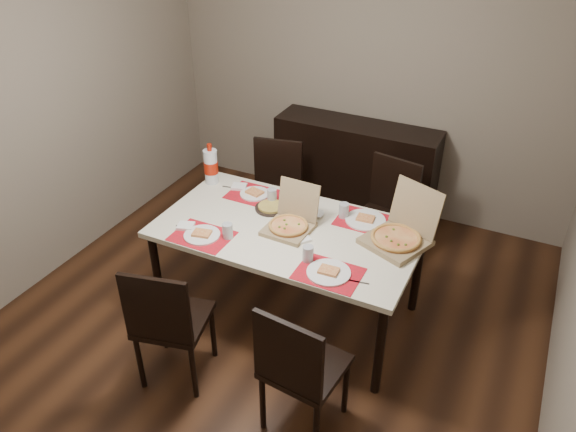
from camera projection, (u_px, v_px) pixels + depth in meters
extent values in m
cube|color=#3E2313|center=(267.00, 323.00, 4.16)|extent=(3.80, 4.00, 0.02)
cube|color=gray|center=(370.00, 73.00, 4.99)|extent=(3.80, 0.02, 2.60)
cube|color=gray|center=(37.00, 114.00, 4.18)|extent=(0.02, 4.00, 2.60)
cube|color=black|center=(355.00, 169.00, 5.27)|extent=(1.50, 0.40, 0.90)
cube|color=beige|center=(288.00, 231.00, 3.88)|extent=(1.80, 1.00, 0.04)
cylinder|color=black|center=(157.00, 276.00, 4.06)|extent=(0.06, 0.06, 0.71)
cylinder|color=black|center=(379.00, 351.00, 3.44)|extent=(0.06, 0.06, 0.71)
cylinder|color=black|center=(222.00, 217.00, 4.73)|extent=(0.06, 0.06, 0.71)
cylinder|color=black|center=(417.00, 271.00, 4.10)|extent=(0.06, 0.06, 0.71)
cube|color=black|center=(174.00, 320.00, 3.53)|extent=(0.50, 0.50, 0.04)
cube|color=black|center=(156.00, 310.00, 3.24)|extent=(0.42, 0.13, 0.46)
cylinder|color=black|center=(140.00, 362.00, 3.54)|extent=(0.04, 0.04, 0.43)
cylinder|color=black|center=(194.00, 372.00, 3.47)|extent=(0.04, 0.04, 0.43)
cylinder|color=black|center=(163.00, 324.00, 3.84)|extent=(0.04, 0.04, 0.43)
cylinder|color=black|center=(213.00, 332.00, 3.77)|extent=(0.04, 0.04, 0.43)
cube|color=black|center=(305.00, 366.00, 3.20)|extent=(0.46, 0.46, 0.04)
cube|color=black|center=(288.00, 356.00, 2.93)|extent=(0.42, 0.07, 0.46)
cylinder|color=black|center=(263.00, 402.00, 3.28)|extent=(0.04, 0.04, 0.43)
cylinder|color=black|center=(316.00, 430.00, 3.12)|extent=(0.04, 0.04, 0.43)
cylinder|color=black|center=(295.00, 363.00, 3.54)|extent=(0.04, 0.04, 0.43)
cylinder|color=black|center=(346.00, 387.00, 3.38)|extent=(0.04, 0.04, 0.43)
cube|color=black|center=(272.00, 200.00, 4.78)|extent=(0.50, 0.50, 0.04)
cube|color=black|center=(278.00, 164.00, 4.80)|extent=(0.42, 0.12, 0.46)
cylinder|color=black|center=(298.00, 216.00, 5.02)|extent=(0.04, 0.04, 0.43)
cylinder|color=black|center=(259.00, 210.00, 5.09)|extent=(0.04, 0.04, 0.43)
cylinder|color=black|center=(288.00, 238.00, 4.72)|extent=(0.04, 0.04, 0.43)
cylinder|color=black|center=(247.00, 232.00, 4.80)|extent=(0.04, 0.04, 0.43)
cube|color=black|center=(381.00, 221.00, 4.50)|extent=(0.49, 0.49, 0.04)
cube|color=black|center=(395.00, 185.00, 4.50)|extent=(0.42, 0.11, 0.46)
cylinder|color=black|center=(408.00, 242.00, 4.66)|extent=(0.04, 0.04, 0.43)
cylinder|color=black|center=(370.00, 228.00, 4.84)|extent=(0.04, 0.04, 0.43)
cylinder|color=black|center=(388.00, 263.00, 4.42)|extent=(0.04, 0.04, 0.43)
cylinder|color=black|center=(349.00, 248.00, 4.60)|extent=(0.04, 0.04, 0.43)
cube|color=red|center=(202.00, 236.00, 3.79)|extent=(0.40, 0.30, 0.00)
cylinder|color=white|center=(202.00, 235.00, 3.78)|extent=(0.25, 0.25, 0.01)
cube|color=#F0D478|center=(202.00, 233.00, 3.78)|extent=(0.14, 0.11, 0.02)
cylinder|color=#A2A6AC|center=(228.00, 231.00, 3.74)|extent=(0.07, 0.07, 0.11)
cube|color=#B2B2B7|center=(189.00, 228.00, 3.87)|extent=(0.20, 0.04, 0.00)
cube|color=white|center=(186.00, 226.00, 3.87)|extent=(0.13, 0.13, 0.02)
cube|color=red|center=(329.00, 273.00, 3.44)|extent=(0.40, 0.30, 0.00)
cylinder|color=white|center=(329.00, 272.00, 3.44)|extent=(0.27, 0.27, 0.01)
cube|color=#F0D478|center=(329.00, 271.00, 3.43)|extent=(0.12, 0.10, 0.02)
cylinder|color=#A2A6AC|center=(308.00, 254.00, 3.53)|extent=(0.07, 0.07, 0.11)
cube|color=#B2B2B7|center=(353.00, 281.00, 3.38)|extent=(0.20, 0.04, 0.00)
cube|color=red|center=(255.00, 195.00, 4.26)|extent=(0.40, 0.30, 0.00)
cylinder|color=white|center=(255.00, 194.00, 4.26)|extent=(0.22, 0.22, 0.01)
cube|color=#F0D478|center=(255.00, 192.00, 4.25)|extent=(0.14, 0.11, 0.02)
cylinder|color=#A2A6AC|center=(272.00, 196.00, 4.14)|extent=(0.07, 0.07, 0.11)
cube|color=#B2B2B7|center=(234.00, 188.00, 4.34)|extent=(0.20, 0.04, 0.00)
cube|color=white|center=(239.00, 187.00, 4.34)|extent=(0.13, 0.13, 0.02)
cube|color=red|center=(365.00, 221.00, 3.95)|extent=(0.40, 0.30, 0.00)
cylinder|color=white|center=(365.00, 220.00, 3.94)|extent=(0.28, 0.28, 0.01)
cube|color=#F0D478|center=(365.00, 218.00, 3.94)|extent=(0.13, 0.10, 0.02)
cylinder|color=#A2A6AC|center=(344.00, 211.00, 3.96)|extent=(0.07, 0.07, 0.11)
cube|color=#B2B2B7|center=(386.00, 226.00, 3.90)|extent=(0.20, 0.04, 0.00)
cube|color=white|center=(301.00, 239.00, 3.75)|extent=(0.16, 0.16, 0.02)
cube|color=#89714F|center=(288.00, 229.00, 3.84)|extent=(0.31, 0.31, 0.03)
cube|color=#89714F|center=(299.00, 200.00, 3.87)|extent=(0.30, 0.08, 0.27)
cylinder|color=#F0D478|center=(288.00, 226.00, 3.82)|extent=(0.27, 0.27, 0.02)
cube|color=#89714F|center=(395.00, 242.00, 3.70)|extent=(0.48, 0.48, 0.04)
cube|color=#89714F|center=(416.00, 208.00, 3.70)|extent=(0.37, 0.22, 0.33)
cylinder|color=#F0D478|center=(396.00, 238.00, 3.69)|extent=(0.41, 0.41, 0.02)
cylinder|color=black|center=(271.00, 208.00, 4.09)|extent=(0.24, 0.24, 0.01)
cylinder|color=gold|center=(271.00, 206.00, 4.08)|extent=(0.19, 0.19, 0.02)
imported|color=white|center=(316.00, 214.00, 4.00)|extent=(0.13, 0.13, 0.03)
cylinder|color=silver|center=(211.00, 167.00, 4.36)|extent=(0.11, 0.11, 0.28)
cylinder|color=#A31907|center=(211.00, 167.00, 4.36)|extent=(0.11, 0.11, 0.10)
cylinder|color=#A31907|center=(209.00, 147.00, 4.27)|extent=(0.04, 0.04, 0.05)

